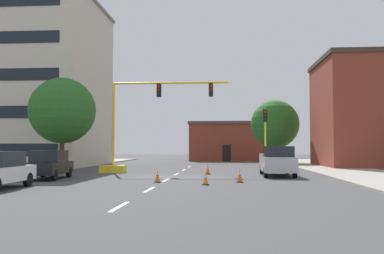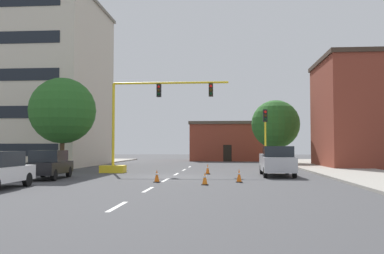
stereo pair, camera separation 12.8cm
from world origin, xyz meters
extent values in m
plane|color=#424244|center=(0.00, 0.00, 0.00)|extent=(160.00, 160.00, 0.00)
cube|color=#9E998E|center=(-12.89, 8.00, 0.07)|extent=(6.00, 56.00, 0.14)
cube|color=#9E998E|center=(12.89, 8.00, 0.07)|extent=(6.00, 56.00, 0.14)
cube|color=silver|center=(0.00, -14.00, 0.00)|extent=(0.16, 2.40, 0.01)
cube|color=silver|center=(0.00, -8.50, 0.00)|extent=(0.16, 2.40, 0.01)
cube|color=silver|center=(0.00, -3.00, 0.00)|extent=(0.16, 2.40, 0.01)
cube|color=silver|center=(0.00, 2.50, 0.00)|extent=(0.16, 2.40, 0.01)
cube|color=silver|center=(0.00, 8.00, 0.00)|extent=(0.16, 2.40, 0.01)
cube|color=silver|center=(0.00, 13.50, 0.00)|extent=(0.16, 2.40, 0.01)
cube|color=beige|center=(-17.08, 15.15, 8.40)|extent=(14.42, 13.25, 16.79)
cube|color=gray|center=(-17.08, 15.15, 16.94)|extent=(14.82, 13.65, 0.30)
cube|color=brown|center=(3.72, 33.11, 2.49)|extent=(10.10, 8.64, 4.99)
cube|color=#4C4238|center=(3.72, 33.11, 5.19)|extent=(10.40, 8.94, 0.40)
cube|color=black|center=(3.72, 28.75, 1.10)|extent=(1.10, 0.06, 2.20)
cube|color=yellow|center=(-4.95, 3.75, 0.28)|extent=(1.80, 1.20, 0.55)
cylinder|color=yellow|center=(-4.95, 3.75, 3.65)|extent=(0.20, 0.20, 6.20)
cylinder|color=yellow|center=(-0.61, 3.75, 6.75)|extent=(8.69, 0.16, 0.16)
cube|color=black|center=(-1.48, 3.75, 6.18)|extent=(0.32, 0.36, 0.95)
sphere|color=red|center=(-1.48, 3.56, 6.45)|extent=(0.20, 0.20, 0.20)
sphere|color=#38280A|center=(-1.48, 3.56, 6.17)|extent=(0.20, 0.20, 0.20)
sphere|color=black|center=(-1.48, 3.56, 5.89)|extent=(0.20, 0.20, 0.20)
cube|color=black|center=(2.43, 3.75, 6.18)|extent=(0.32, 0.36, 0.95)
sphere|color=red|center=(2.43, 3.56, 6.45)|extent=(0.20, 0.20, 0.20)
sphere|color=#38280A|center=(2.43, 3.56, 6.17)|extent=(0.20, 0.20, 0.20)
sphere|color=black|center=(2.43, 3.56, 5.89)|extent=(0.20, 0.20, 0.20)
cylinder|color=yellow|center=(6.53, 4.98, 2.40)|extent=(0.14, 0.14, 4.80)
cube|color=black|center=(6.53, 4.98, 4.33)|extent=(0.32, 0.36, 0.95)
sphere|color=red|center=(6.53, 4.79, 4.60)|extent=(0.20, 0.20, 0.20)
sphere|color=#38280A|center=(6.53, 4.79, 4.32)|extent=(0.20, 0.20, 0.20)
sphere|color=black|center=(6.53, 4.79, 4.04)|extent=(0.20, 0.20, 0.20)
cylinder|color=#4C3823|center=(-9.07, 4.12, 1.42)|extent=(0.36, 0.36, 2.84)
sphere|color=#286023|center=(-9.07, 4.12, 4.75)|extent=(5.09, 5.09, 5.09)
cylinder|color=#4C3823|center=(9.17, 21.03, 1.23)|extent=(0.36, 0.36, 2.47)
sphere|color=#286023|center=(9.17, 21.03, 4.52)|extent=(5.47, 5.47, 5.47)
cube|color=#BCBCC1|center=(6.93, 1.13, 0.81)|extent=(2.10, 5.43, 0.95)
cube|color=#1E2328|center=(6.91, 0.23, 1.64)|extent=(1.87, 1.83, 0.70)
cube|color=#BCBCC1|center=(6.95, 2.32, 1.37)|extent=(2.05, 2.84, 0.16)
cylinder|color=black|center=(7.79, -0.72, 0.34)|extent=(0.23, 0.68, 0.68)
cylinder|color=black|center=(5.99, -0.69, 0.34)|extent=(0.23, 0.68, 0.68)
cylinder|color=black|center=(7.86, 2.95, 0.34)|extent=(0.23, 0.68, 0.68)
cylinder|color=black|center=(6.06, 2.98, 0.34)|extent=(0.23, 0.68, 0.68)
cylinder|color=black|center=(-6.23, -7.41, 0.34)|extent=(0.23, 0.68, 0.68)
cube|color=black|center=(-7.22, -2.66, 0.69)|extent=(2.26, 4.65, 0.70)
cube|color=#1E2328|center=(-7.23, -2.56, 1.39)|extent=(1.91, 2.45, 0.70)
cylinder|color=black|center=(-8.19, -1.22, 0.34)|extent=(0.28, 0.70, 0.68)
cylinder|color=black|center=(-6.54, -1.06, 0.34)|extent=(0.28, 0.70, 0.68)
cylinder|color=black|center=(-7.90, -4.26, 0.34)|extent=(0.28, 0.70, 0.68)
cylinder|color=black|center=(-6.26, -4.11, 0.34)|extent=(0.28, 0.70, 0.68)
cube|color=black|center=(4.25, -4.18, 0.02)|extent=(0.36, 0.36, 0.04)
cone|color=orange|center=(4.25, -4.18, 0.40)|extent=(0.28, 0.28, 0.71)
cylinder|color=white|center=(4.25, -4.18, 0.48)|extent=(0.19, 0.19, 0.08)
cube|color=black|center=(-0.25, -4.52, 0.02)|extent=(0.36, 0.36, 0.04)
cone|color=orange|center=(-0.25, -4.52, 0.37)|extent=(0.28, 0.28, 0.67)
cylinder|color=white|center=(-0.25, -4.52, 0.45)|extent=(0.19, 0.19, 0.08)
cube|color=black|center=(2.46, -5.90, 0.02)|extent=(0.36, 0.36, 0.04)
cone|color=orange|center=(2.46, -5.90, 0.35)|extent=(0.28, 0.28, 0.62)
cylinder|color=white|center=(2.46, -5.90, 0.42)|extent=(0.19, 0.19, 0.08)
cube|color=black|center=(2.23, 2.60, 0.02)|extent=(0.36, 0.36, 0.04)
cone|color=orange|center=(2.23, 2.60, 0.39)|extent=(0.28, 0.28, 0.70)
cylinder|color=white|center=(2.23, 2.60, 0.48)|extent=(0.19, 0.19, 0.08)
camera|label=1|loc=(3.42, -27.70, 1.95)|focal=39.70mm
camera|label=2|loc=(3.55, -27.69, 1.95)|focal=39.70mm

